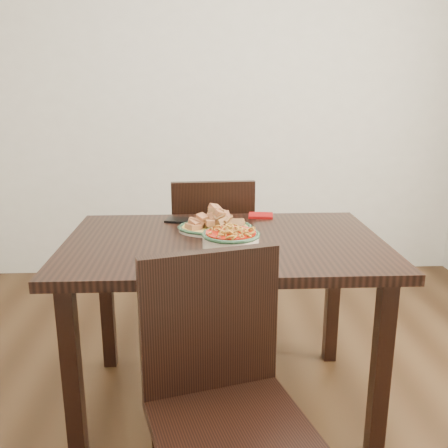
{
  "coord_description": "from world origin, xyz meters",
  "views": [
    {
      "loc": [
        -0.13,
        -1.82,
        1.34
      ],
      "look_at": [
        -0.04,
        0.11,
        0.81
      ],
      "focal_mm": 40.0,
      "sensor_mm": 36.0,
      "label": 1
    }
  ],
  "objects_px": {
    "chair_far": "(212,249)",
    "noodle_bowl": "(231,238)",
    "dining_table": "(224,261)",
    "fish_plate": "(215,220)",
    "smartphone": "(184,220)",
    "chair_near": "(222,391)"
  },
  "relations": [
    {
      "from": "fish_plate",
      "to": "noodle_bowl",
      "type": "bearing_deg",
      "value": -78.11
    },
    {
      "from": "smartphone",
      "to": "noodle_bowl",
      "type": "bearing_deg",
      "value": -49.79
    },
    {
      "from": "dining_table",
      "to": "noodle_bowl",
      "type": "xyz_separation_m",
      "value": [
        0.02,
        -0.11,
        0.14
      ]
    },
    {
      "from": "chair_far",
      "to": "chair_near",
      "type": "xyz_separation_m",
      "value": [
        -0.0,
        -1.3,
        0.0
      ]
    },
    {
      "from": "dining_table",
      "to": "chair_near",
      "type": "bearing_deg",
      "value": -93.43
    },
    {
      "from": "dining_table",
      "to": "fish_plate",
      "type": "relative_size",
      "value": 4.11
    },
    {
      "from": "dining_table",
      "to": "chair_far",
      "type": "height_order",
      "value": "chair_far"
    },
    {
      "from": "noodle_bowl",
      "to": "dining_table",
      "type": "bearing_deg",
      "value": 99.66
    },
    {
      "from": "chair_far",
      "to": "noodle_bowl",
      "type": "relative_size",
      "value": 3.97
    },
    {
      "from": "chair_near",
      "to": "smartphone",
      "type": "xyz_separation_m",
      "value": [
        -0.13,
        0.95,
        0.26
      ]
    },
    {
      "from": "fish_plate",
      "to": "noodle_bowl",
      "type": "height_order",
      "value": "fish_plate"
    },
    {
      "from": "chair_far",
      "to": "noodle_bowl",
      "type": "bearing_deg",
      "value": 90.38
    },
    {
      "from": "dining_table",
      "to": "chair_near",
      "type": "xyz_separation_m",
      "value": [
        -0.04,
        -0.66,
        -0.16
      ]
    },
    {
      "from": "fish_plate",
      "to": "chair_far",
      "type": "bearing_deg",
      "value": 90.42
    },
    {
      "from": "chair_far",
      "to": "chair_near",
      "type": "height_order",
      "value": "same"
    },
    {
      "from": "chair_near",
      "to": "smartphone",
      "type": "height_order",
      "value": "chair_near"
    },
    {
      "from": "chair_near",
      "to": "fish_plate",
      "type": "relative_size",
      "value": 2.87
    },
    {
      "from": "noodle_bowl",
      "to": "smartphone",
      "type": "height_order",
      "value": "noodle_bowl"
    },
    {
      "from": "chair_near",
      "to": "smartphone",
      "type": "relative_size",
      "value": 5.58
    },
    {
      "from": "noodle_bowl",
      "to": "smartphone",
      "type": "relative_size",
      "value": 1.4
    },
    {
      "from": "smartphone",
      "to": "fish_plate",
      "type": "bearing_deg",
      "value": -33.11
    },
    {
      "from": "dining_table",
      "to": "chair_near",
      "type": "distance_m",
      "value": 0.68
    }
  ]
}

